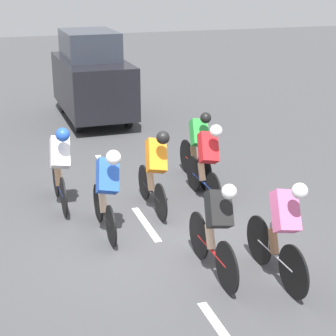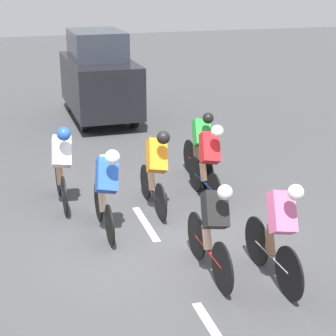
# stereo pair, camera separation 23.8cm
# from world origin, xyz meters

# --- Properties ---
(ground_plane) EXTENTS (60.00, 60.00, 0.00)m
(ground_plane) POSITION_xyz_m (0.00, 0.00, 0.00)
(ground_plane) COLOR #424244
(lane_stripe_near) EXTENTS (0.12, 1.40, 0.01)m
(lane_stripe_near) POSITION_xyz_m (0.00, 2.71, 0.00)
(lane_stripe_near) COLOR white
(lane_stripe_near) RESTS_ON ground
(lane_stripe_mid) EXTENTS (0.12, 1.40, 0.01)m
(lane_stripe_mid) POSITION_xyz_m (0.00, -0.49, 0.00)
(lane_stripe_mid) COLOR white
(lane_stripe_mid) RESTS_ON ground
(lane_stripe_far) EXTENTS (0.12, 1.40, 0.01)m
(lane_stripe_far) POSITION_xyz_m (0.00, -3.69, 0.00)
(lane_stripe_far) COLOR white
(lane_stripe_far) RESTS_ON ground
(cyclist_black) EXTENTS (0.40, 1.70, 1.44)m
(cyclist_black) POSITION_xyz_m (-0.44, 1.42, 0.74)
(cyclist_black) COLOR black
(cyclist_black) RESTS_ON ground
(cyclist_orange) EXTENTS (0.42, 1.65, 1.51)m
(cyclist_orange) POSITION_xyz_m (-0.32, -0.97, 0.80)
(cyclist_orange) COLOR black
(cyclist_orange) RESTS_ON ground
(cyclist_blue) EXTENTS (0.43, 1.60, 1.48)m
(cyclist_blue) POSITION_xyz_m (0.68, -0.31, 0.79)
(cyclist_blue) COLOR black
(cyclist_blue) RESTS_ON ground
(cyclist_pink) EXTENTS (0.41, 1.67, 1.51)m
(cyclist_pink) POSITION_xyz_m (-1.20, 1.83, 0.78)
(cyclist_pink) COLOR black
(cyclist_pink) RESTS_ON ground
(cyclist_white) EXTENTS (0.39, 1.66, 1.53)m
(cyclist_white) POSITION_xyz_m (1.21, -1.66, 0.81)
(cyclist_white) COLOR black
(cyclist_white) RESTS_ON ground
(cyclist_green) EXTENTS (0.40, 1.70, 1.48)m
(cyclist_green) POSITION_xyz_m (-1.54, -2.06, 0.76)
(cyclist_green) COLOR black
(cyclist_green) RESTS_ON ground
(cyclist_red) EXTENTS (0.41, 1.66, 1.50)m
(cyclist_red) POSITION_xyz_m (-1.34, -1.11, 0.79)
(cyclist_red) COLOR black
(cyclist_red) RESTS_ON ground
(support_car) EXTENTS (1.70, 3.84, 2.45)m
(support_car) POSITION_xyz_m (-0.59, -7.72, 1.20)
(support_car) COLOR black
(support_car) RESTS_ON ground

